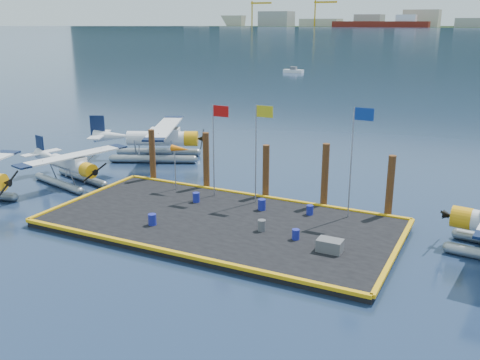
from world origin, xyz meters
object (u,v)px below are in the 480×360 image
object	(u,v)px
piling_2	(266,173)
piling_3	(325,177)
piling_4	(390,188)
drum_4	(310,210)
piling_0	(152,157)
drum_1	(262,225)
seaplane_c	(160,141)
windsock	(181,150)
seaplane_b	(72,167)
piling_1	(206,163)
flagpole_red	(216,137)
flagpole_blue	(356,146)
drum_0	(196,197)
drum_3	(152,220)
drum_2	(296,234)
crate	(330,245)
drum_5	(262,205)
flagpole_yellow	(259,139)

from	to	relation	value
piling_2	piling_3	xyz separation A→B (m)	(4.00, 0.00, 0.25)
piling_4	drum_4	bearing A→B (deg)	-152.21
piling_0	piling_4	distance (m)	17.00
drum_1	piling_2	xyz separation A→B (m)	(-2.33, 5.79, 1.19)
seaplane_c	windsock	xyz separation A→B (m)	(7.02, -7.69, 1.58)
seaplane_b	drum_4	world-z (taller)	seaplane_b
seaplane_b	piling_3	distance (m)	18.30
drum_1	piling_1	bearing A→B (deg)	139.69
flagpole_red	flagpole_blue	distance (m)	8.99
drum_0	piling_4	size ratio (longest dim) A/B	0.16
seaplane_b	drum_3	size ratio (longest dim) A/B	13.25
piling_0	seaplane_c	bearing A→B (deg)	120.20
windsock	piling_1	world-z (taller)	piling_1
drum_3	flagpole_blue	world-z (taller)	flagpole_blue
piling_4	drum_2	bearing A→B (deg)	-120.37
drum_1	flagpole_blue	world-z (taller)	flagpole_blue
piling_3	crate	bearing A→B (deg)	-69.67
drum_2	piling_4	xyz separation A→B (m)	(3.57, 6.09, 1.32)
drum_2	flagpole_blue	size ratio (longest dim) A/B	0.09
seaplane_b	piling_0	bearing A→B (deg)	135.18
seaplane_c	crate	distance (m)	22.99
drum_2	drum_5	size ratio (longest dim) A/B	0.83
drum_0	piling_3	xyz separation A→B (m)	(7.39, 3.24, 1.44)
flagpole_blue	windsock	size ratio (longest dim) A/B	2.08
drum_0	flagpole_red	size ratio (longest dim) A/B	0.10
piling_1	piling_4	xyz separation A→B (m)	(12.50, 0.00, -0.10)
seaplane_b	piling_1	world-z (taller)	piling_1
piling_4	crate	bearing A→B (deg)	-102.51
flagpole_yellow	flagpole_red	bearing A→B (deg)	180.00
seaplane_c	piling_1	world-z (taller)	piling_1
seaplane_c	drum_1	bearing A→B (deg)	27.24
flagpole_blue	piling_1	distance (m)	11.12
flagpole_yellow	drum_3	bearing A→B (deg)	-121.49
drum_1	drum_4	world-z (taller)	drum_1
piling_4	piling_0	bearing A→B (deg)	180.00
flagpole_yellow	piling_4	world-z (taller)	flagpole_yellow
drum_0	drum_1	bearing A→B (deg)	-24.01
drum_5	piling_0	size ratio (longest dim) A/B	0.17
flagpole_red	piling_0	xyz separation A→B (m)	(-6.21, 1.60, -2.40)
flagpole_red	piling_2	xyz separation A→B (m)	(2.79, 1.60, -2.50)
crate	flagpole_blue	bearing A→B (deg)	93.39
drum_2	flagpole_yellow	world-z (taller)	flagpole_yellow
seaplane_c	piling_2	xyz separation A→B (m)	(12.54, -6.09, 0.26)
flagpole_red	piling_0	bearing A→B (deg)	165.54
piling_0	piling_1	bearing A→B (deg)	0.00
drum_0	drum_2	xyz separation A→B (m)	(7.83, -2.85, -0.03)
seaplane_b	flagpole_blue	world-z (taller)	flagpole_blue
drum_4	flagpole_red	xyz separation A→B (m)	(-6.64, 0.59, 3.71)
seaplane_c	crate	xyz separation A→B (m)	(19.05, -12.84, -0.93)
drum_3	piling_0	world-z (taller)	piling_0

